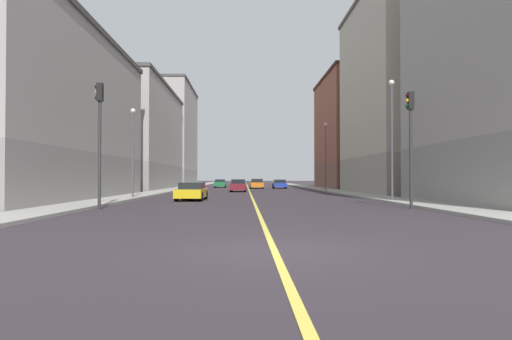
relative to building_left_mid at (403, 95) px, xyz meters
name	(u,v)px	position (x,y,z in m)	size (l,w,h in m)	color
ground_plane	(274,250)	(-15.41, -33.37, -9.91)	(400.00, 400.00, 0.00)	#322A30
sidewalk_left	(319,189)	(-5.82, 15.63, -9.84)	(2.58, 168.00, 0.15)	#9E9B93
sidewalk_right	(178,189)	(-25.00, 15.63, -9.84)	(2.58, 168.00, 0.15)	#9E9B93
lane_center_stripe	(249,189)	(-15.41, 15.63, -9.90)	(0.16, 154.00, 0.01)	#E5D14C
building_left_mid	(403,95)	(0.00, 0.00, 0.00)	(9.35, 17.04, 19.80)	#9D9688
building_left_far	(355,132)	(0.00, 18.67, -1.80)	(9.35, 17.32, 16.19)	brown
building_right_corner	(35,113)	(-30.82, -12.04, -3.75)	(9.35, 24.48, 12.31)	gray
building_right_midblock	(136,138)	(-30.82, 16.35, -2.88)	(9.35, 25.51, 14.04)	gray
building_right_distant	(169,136)	(-30.82, 41.78, -0.15)	(9.35, 21.16, 19.50)	gray
traffic_light_left_near	(410,133)	(-7.52, -21.04, -6.03)	(0.40, 0.32, 6.00)	#2D2D2D
traffic_light_right_near	(99,128)	(-23.33, -21.04, -5.83)	(0.40, 0.32, 6.35)	#2D2D2D
street_lamp_left_near	(392,128)	(-6.51, -15.36, -5.10)	(0.36, 0.36, 7.77)	#4C4C51
street_lamp_right_near	(133,143)	(-24.31, -10.69, -5.73)	(0.36, 0.36, 6.59)	#4C4C51
street_lamp_left_far	(326,150)	(-6.51, 7.06, -5.04)	(0.36, 0.36, 7.89)	#4C4C51
car_green	(220,184)	(-19.81, 25.92, -9.26)	(1.82, 4.13, 1.31)	#1E6B38
car_orange	(257,184)	(-14.16, 20.01, -9.22)	(1.92, 4.56, 1.41)	orange
car_yellow	(192,191)	(-19.72, -12.47, -9.29)	(1.98, 4.30, 1.25)	gold
car_blue	(280,184)	(-10.79, 20.43, -9.27)	(1.95, 4.23, 1.30)	#23389E
car_maroon	(238,186)	(-16.68, 5.86, -9.23)	(1.84, 4.04, 1.40)	maroon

